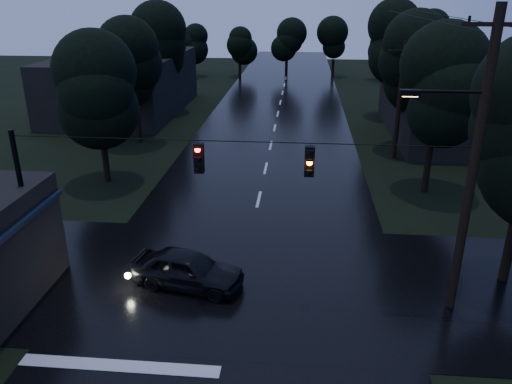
# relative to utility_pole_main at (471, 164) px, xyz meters

# --- Properties ---
(main_road) EXTENTS (12.00, 120.00, 0.02)m
(main_road) POSITION_rel_utility_pole_main_xyz_m (-7.41, 19.00, -5.26)
(main_road) COLOR black
(main_road) RESTS_ON ground
(cross_street) EXTENTS (60.00, 9.00, 0.02)m
(cross_street) POSITION_rel_utility_pole_main_xyz_m (-7.41, 1.00, -5.26)
(cross_street) COLOR black
(cross_street) RESTS_ON ground
(building_far_right) EXTENTS (10.00, 14.00, 4.40)m
(building_far_right) POSITION_rel_utility_pole_main_xyz_m (6.59, 23.00, -3.06)
(building_far_right) COLOR black
(building_far_right) RESTS_ON ground
(building_far_left) EXTENTS (10.00, 16.00, 5.00)m
(building_far_left) POSITION_rel_utility_pole_main_xyz_m (-21.41, 29.00, -2.76)
(building_far_left) COLOR black
(building_far_left) RESTS_ON ground
(utility_pole_main) EXTENTS (3.50, 0.30, 10.00)m
(utility_pole_main) POSITION_rel_utility_pole_main_xyz_m (0.00, 0.00, 0.00)
(utility_pole_main) COLOR black
(utility_pole_main) RESTS_ON ground
(utility_pole_far) EXTENTS (2.00, 0.30, 7.50)m
(utility_pole_far) POSITION_rel_utility_pole_main_xyz_m (0.89, 17.00, -1.38)
(utility_pole_far) COLOR black
(utility_pole_far) RESTS_ON ground
(anchor_pole_left) EXTENTS (0.18, 0.18, 6.00)m
(anchor_pole_left) POSITION_rel_utility_pole_main_xyz_m (-14.91, 0.00, -2.26)
(anchor_pole_left) COLOR black
(anchor_pole_left) RESTS_ON ground
(span_signals) EXTENTS (15.00, 0.37, 1.12)m
(span_signals) POSITION_rel_utility_pole_main_xyz_m (-6.85, -0.01, -0.01)
(span_signals) COLOR black
(span_signals) RESTS_ON ground
(tree_left_a) EXTENTS (3.92, 3.92, 8.26)m
(tree_left_a) POSITION_rel_utility_pole_main_xyz_m (-16.41, 11.00, -0.02)
(tree_left_a) COLOR black
(tree_left_a) RESTS_ON ground
(tree_left_b) EXTENTS (4.20, 4.20, 8.85)m
(tree_left_b) POSITION_rel_utility_pole_main_xyz_m (-17.01, 19.00, 0.36)
(tree_left_b) COLOR black
(tree_left_b) RESTS_ON ground
(tree_left_c) EXTENTS (4.48, 4.48, 9.44)m
(tree_left_c) POSITION_rel_utility_pole_main_xyz_m (-17.61, 29.00, 0.74)
(tree_left_c) COLOR black
(tree_left_c) RESTS_ON ground
(tree_right_a) EXTENTS (4.20, 4.20, 8.85)m
(tree_right_a) POSITION_rel_utility_pole_main_xyz_m (1.59, 11.00, 0.36)
(tree_right_a) COLOR black
(tree_right_a) RESTS_ON ground
(tree_right_b) EXTENTS (4.48, 4.48, 9.44)m
(tree_right_b) POSITION_rel_utility_pole_main_xyz_m (2.19, 19.00, 0.74)
(tree_right_b) COLOR black
(tree_right_b) RESTS_ON ground
(tree_right_c) EXTENTS (4.76, 4.76, 10.03)m
(tree_right_c) POSITION_rel_utility_pole_main_xyz_m (2.79, 29.00, 1.11)
(tree_right_c) COLOR black
(tree_right_c) RESTS_ON ground
(car) EXTENTS (4.43, 2.48, 1.42)m
(car) POSITION_rel_utility_pole_main_xyz_m (-9.32, 0.47, -4.55)
(car) COLOR black
(car) RESTS_ON ground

